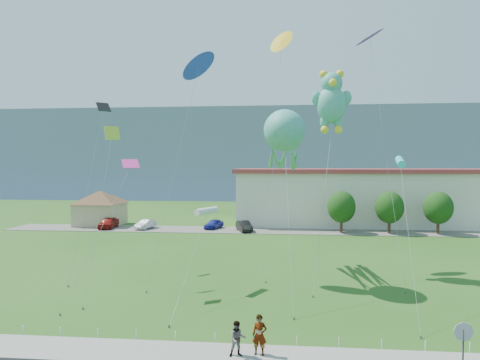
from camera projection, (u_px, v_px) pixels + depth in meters
name	position (u px, v px, depth m)	size (l,w,h in m)	color
ground	(238.00, 333.00, 22.25)	(160.00, 160.00, 0.00)	#264C15
sidewalk	(232.00, 356.00, 19.52)	(80.00, 2.50, 0.10)	gray
parking_strip	(264.00, 230.00, 57.07)	(70.00, 6.00, 0.06)	#59544C
hill_ridge	(274.00, 154.00, 141.20)	(160.00, 50.00, 25.00)	slate
pavilion	(100.00, 205.00, 62.23)	(9.20, 9.20, 5.00)	tan
warehouse	(442.00, 196.00, 63.41)	(61.00, 15.00, 8.20)	beige
stop_sign	(463.00, 337.00, 17.10)	(0.80, 0.07, 2.50)	slate
rope_fence	(235.00, 339.00, 20.95)	(26.05, 0.05, 0.50)	white
tree_near	(341.00, 207.00, 55.01)	(3.60, 3.60, 5.47)	#3F2B19
tree_mid	(389.00, 207.00, 54.44)	(3.60, 3.60, 5.47)	#3F2B19
tree_far	(438.00, 208.00, 53.87)	(3.60, 3.60, 5.47)	#3F2B19
pedestrian_left	(260.00, 335.00, 19.50)	(0.67, 0.44, 1.83)	gray
pedestrian_right	(238.00, 339.00, 19.35)	(0.78, 0.60, 1.60)	gray
parked_car_red	(109.00, 222.00, 58.97)	(1.85, 4.61, 1.57)	maroon
parked_car_silver	(146.00, 224.00, 58.41)	(1.33, 3.82, 1.26)	#B3B3BA
parked_car_blue	(214.00, 224.00, 58.59)	(1.50, 3.73, 1.27)	navy
parked_car_black	(244.00, 226.00, 56.40)	(1.43, 4.11, 1.36)	black
octopus_kite	(284.00, 141.00, 32.65)	(3.08, 14.35, 12.86)	teal
teddy_bear_kite	(332.00, 100.00, 35.26)	(3.71, 8.80, 16.60)	teal
small_kite_blue	(197.00, 71.00, 33.52)	(3.59, 5.94, 17.26)	blue
small_kite_pink	(124.00, 177.00, 28.85)	(3.21, 5.72, 9.29)	#D12E87
small_kite_purple	(370.00, 42.00, 37.02)	(1.81, 9.39, 20.64)	purple
small_kite_orange	(281.00, 47.00, 38.63)	(2.07, 8.60, 20.72)	yellow
small_kite_black	(100.00, 126.00, 36.26)	(1.29, 7.58, 14.25)	black
small_kite_cyan	(400.00, 163.00, 28.62)	(1.22, 8.74, 9.43)	#2DCBCB
small_kite_yellow	(109.00, 150.00, 31.33)	(1.37, 7.16, 11.61)	#B6D331
small_kite_white	(206.00, 212.00, 30.41)	(1.01, 8.92, 5.92)	silver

